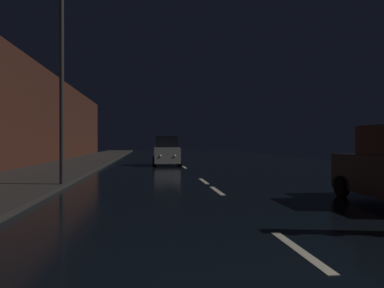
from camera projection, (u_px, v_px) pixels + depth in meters
name	position (u px, v px, depth m)	size (l,w,h in m)	color
ground	(181.00, 165.00, 27.07)	(27.30, 84.00, 0.02)	black
sidewalk_left	(75.00, 164.00, 26.23)	(4.40, 84.00, 0.15)	#33302D
building_facade_left	(18.00, 111.00, 22.44)	(0.80, 63.00, 6.96)	#472319
lane_centerline	(192.00, 173.00, 19.96)	(0.16, 27.57, 0.01)	beige
streetlamp_overhead	(74.00, 43.00, 13.36)	(1.70, 0.44, 7.93)	#2D2D30
car_approaching_headlights	(166.00, 152.00, 26.41)	(1.89, 4.09, 2.06)	silver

